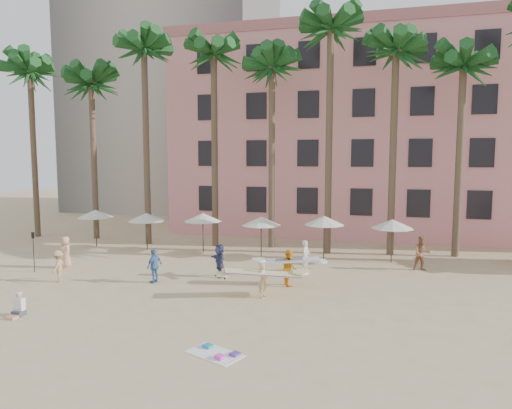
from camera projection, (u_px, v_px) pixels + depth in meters
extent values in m
plane|color=#D1B789|center=(206.00, 327.00, 16.93)|extent=(120.00, 120.00, 0.00)
cube|color=#DC8A86|center=(389.00, 137.00, 39.37)|extent=(35.00, 14.00, 16.00)
cube|color=#A89E8E|center=(176.00, 3.00, 55.44)|extent=(22.00, 18.00, 50.00)
cylinder|color=brown|center=(34.00, 155.00, 35.71)|extent=(0.44, 0.44, 13.00)
cylinder|color=brown|center=(94.00, 161.00, 34.99)|extent=(0.44, 0.44, 12.00)
cylinder|color=brown|center=(146.00, 147.00, 32.67)|extent=(0.44, 0.44, 14.00)
cylinder|color=brown|center=(215.00, 151.00, 31.92)|extent=(0.44, 0.44, 13.50)
cylinder|color=brown|center=(272.00, 158.00, 31.45)|extent=(0.44, 0.44, 12.50)
cylinder|color=brown|center=(329.00, 142.00, 29.38)|extent=(0.44, 0.44, 14.50)
cylinder|color=brown|center=(393.00, 154.00, 28.94)|extent=(0.44, 0.44, 13.00)
cylinder|color=brown|center=(459.00, 162.00, 28.47)|extent=(0.44, 0.44, 12.00)
cylinder|color=#332B23|center=(96.00, 229.00, 32.09)|extent=(0.07, 0.07, 2.50)
cone|color=white|center=(95.00, 214.00, 31.98)|extent=(2.50, 2.50, 0.55)
cylinder|color=#332B23|center=(147.00, 232.00, 31.00)|extent=(0.07, 0.07, 2.40)
cone|color=white|center=(146.00, 217.00, 30.89)|extent=(2.50, 2.50, 0.55)
cylinder|color=#332B23|center=(203.00, 234.00, 30.18)|extent=(0.07, 0.07, 2.50)
cone|color=white|center=(203.00, 217.00, 30.07)|extent=(2.50, 2.50, 0.55)
cylinder|color=#332B23|center=(261.00, 237.00, 29.09)|extent=(0.07, 0.07, 2.40)
cone|color=white|center=(261.00, 221.00, 28.98)|extent=(2.50, 2.50, 0.55)
cylinder|color=#332B23|center=(324.00, 239.00, 27.98)|extent=(0.07, 0.07, 2.60)
cone|color=white|center=(324.00, 220.00, 27.86)|extent=(2.50, 2.50, 0.55)
cylinder|color=#332B23|center=(392.00, 242.00, 27.17)|extent=(0.07, 0.07, 2.50)
cone|color=white|center=(392.00, 224.00, 27.06)|extent=(2.50, 2.50, 0.55)
cube|color=white|center=(215.00, 354.00, 14.64)|extent=(2.05, 1.63, 0.02)
cube|color=teal|center=(208.00, 346.00, 15.09)|extent=(0.37, 0.35, 0.10)
cube|color=#F544D0|center=(220.00, 357.00, 14.23)|extent=(0.34, 0.31, 0.12)
cube|color=#5D3A8D|center=(235.00, 354.00, 14.50)|extent=(0.36, 0.38, 0.08)
imported|color=tan|center=(263.00, 280.00, 20.49)|extent=(0.45, 0.62, 1.58)
cube|color=#F3EB98|center=(263.00, 273.00, 20.46)|extent=(3.48, 1.88, 0.40)
imported|color=orange|center=(289.00, 268.00, 22.44)|extent=(0.96, 1.06, 1.77)
cube|color=white|center=(289.00, 260.00, 22.40)|extent=(3.05, 1.24, 0.31)
imported|color=#E1A27F|center=(66.00, 252.00, 25.94)|extent=(1.06, 1.00, 1.83)
imported|color=#383D63|center=(220.00, 261.00, 23.98)|extent=(1.38, 1.63, 1.76)
imported|color=#A26643|center=(422.00, 254.00, 25.34)|extent=(1.06, 0.90, 1.92)
imported|color=#4C7BB2|center=(154.00, 266.00, 22.90)|extent=(0.66, 1.09, 1.74)
imported|color=white|center=(306.00, 256.00, 25.13)|extent=(0.56, 0.72, 1.74)
imported|color=tan|center=(58.00, 266.00, 23.04)|extent=(0.82, 1.15, 1.62)
cylinder|color=black|center=(34.00, 253.00, 24.98)|extent=(0.04, 0.04, 2.10)
cube|color=black|center=(33.00, 235.00, 24.87)|extent=(0.18, 0.03, 0.35)
cube|color=#3F3F4C|center=(19.00, 313.00, 18.15)|extent=(0.41, 0.39, 0.22)
cube|color=tan|center=(13.00, 317.00, 17.85)|extent=(0.37, 0.41, 0.11)
cube|color=white|center=(19.00, 304.00, 18.16)|extent=(0.40, 0.24, 0.51)
sphere|color=tan|center=(19.00, 295.00, 18.12)|extent=(0.22, 0.22, 0.22)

